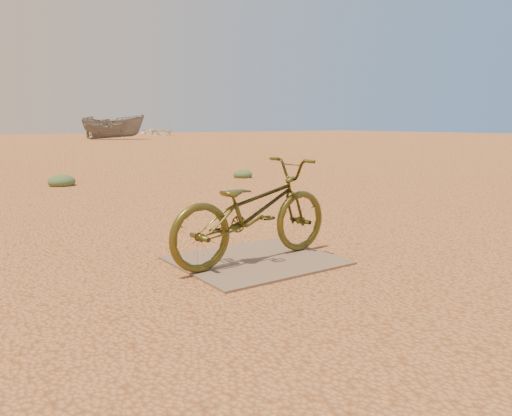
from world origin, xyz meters
TOP-DOWN VIEW (x-y plane):
  - ground at (0.00, 0.00)m, footprint 120.00×120.00m
  - plywood_board at (-0.38, -0.28)m, footprint 1.46×1.25m
  - bicycle at (-0.41, -0.28)m, footprint 1.86×0.77m
  - boat_mid_right at (10.82, 35.94)m, footprint 5.26×4.44m
  - boat_far_right at (19.56, 46.64)m, footprint 4.03×4.90m
  - kale_a at (-0.41, 6.91)m, footprint 0.56×0.56m
  - kale_b at (3.63, 6.04)m, footprint 0.46×0.46m

SIDE VIEW (x-z plane):
  - ground at x=0.00m, z-range 0.00..0.00m
  - kale_a at x=-0.41m, z-range -0.15..0.15m
  - kale_b at x=3.63m, z-range -0.13..0.13m
  - plywood_board at x=-0.38m, z-range 0.00..0.02m
  - boat_far_right at x=19.56m, z-range 0.00..0.88m
  - bicycle at x=-0.41m, z-range 0.02..0.98m
  - boat_mid_right at x=10.82m, z-range 0.00..1.96m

